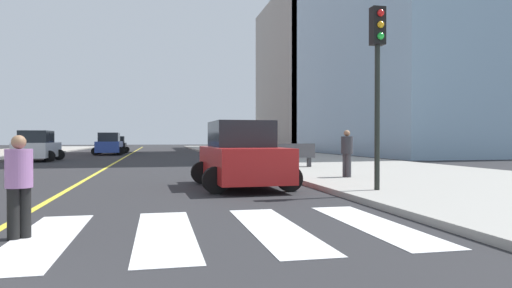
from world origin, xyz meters
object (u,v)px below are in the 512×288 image
car_black_fourth (117,145)px  traffic_light_near_corner (378,62)px  park_bench (296,156)px  car_red_fifth (242,156)px  car_blue_third (109,145)px  pedestrian_crossing (19,182)px  car_white_nearest (37,147)px  pedestrian_waiting_east (347,151)px

car_black_fourth → traffic_light_near_corner: 39.87m
traffic_light_near_corner → park_bench: size_ratio=2.65×
car_red_fifth → park_bench: size_ratio=2.55×
car_black_fourth → park_bench: bearing=-71.2°
car_blue_third → pedestrian_crossing: bearing=-86.3°
car_white_nearest → park_bench: bearing=-38.5°
car_blue_third → pedestrian_crossing: 36.20m
park_bench → pedestrian_waiting_east: (0.05, -5.90, 0.38)m
car_blue_third → pedestrian_crossing: size_ratio=2.91×
pedestrian_waiting_east → pedestrian_crossing: bearing=-66.9°
car_white_nearest → car_blue_third: 11.50m
traffic_light_near_corner → pedestrian_waiting_east: size_ratio=2.91×
pedestrian_crossing → car_blue_third: bearing=59.1°
traffic_light_near_corner → car_black_fourth: bearing=-75.7°
pedestrian_waiting_east → car_black_fourth: bearing=179.0°
car_white_nearest → pedestrian_waiting_east: bearing=-50.0°
car_blue_third → pedestrian_waiting_east: (10.87, -28.58, 0.11)m
car_black_fourth → park_bench: size_ratio=2.15×
car_red_fifth → park_bench: (3.93, 7.01, -0.27)m
car_black_fourth → traffic_light_near_corner: (9.84, -38.54, 2.74)m
car_red_fifth → pedestrian_waiting_east: bearing=-166.4°
car_black_fourth → pedestrian_crossing: size_ratio=2.50×
car_blue_third → car_black_fourth: (0.19, 6.04, -0.14)m
car_red_fifth → park_bench: 8.04m
car_white_nearest → car_black_fourth: size_ratio=1.16×
car_white_nearest → car_red_fifth: size_ratio=0.98×
park_bench → pedestrian_waiting_east: bearing=-176.4°
traffic_light_near_corner → pedestrian_crossing: size_ratio=3.08×
car_blue_third → traffic_light_near_corner: (10.03, -32.50, 2.60)m
park_bench → car_white_nearest: bearing=53.9°
car_white_nearest → car_black_fourth: car_white_nearest is taller
car_red_fifth → traffic_light_near_corner: traffic_light_near_corner is taller
traffic_light_near_corner → car_blue_third: bearing=-72.9°
park_bench → pedestrian_waiting_east: pedestrian_waiting_east is taller
car_black_fourth → car_red_fifth: size_ratio=0.84×
car_blue_third → park_bench: 25.14m
car_black_fourth → pedestrian_crossing: car_black_fourth is taller
pedestrian_waiting_east → car_blue_third: bearing=-177.4°
car_black_fourth → pedestrian_waiting_east: bearing=-74.4°
car_red_fifth → traffic_light_near_corner: size_ratio=0.96×
pedestrian_waiting_east → park_bench: bearing=162.3°
pedestrian_waiting_east → traffic_light_near_corner: bearing=-30.4°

